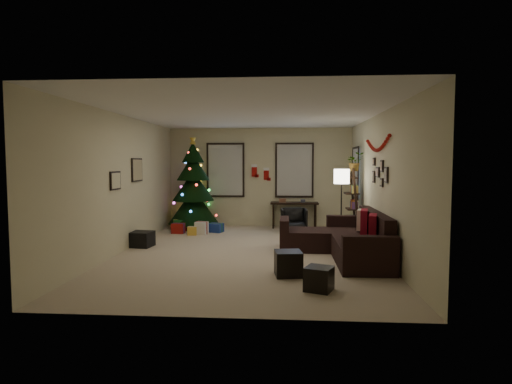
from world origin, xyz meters
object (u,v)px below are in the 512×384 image
christmas_tree (193,189)px  desk_chair (294,220)px  sofa (345,241)px  bookshelf (354,204)px  desk (294,205)px

christmas_tree → desk_chair: 2.81m
christmas_tree → desk_chair: christmas_tree is taller
sofa → bookshelf: bearing=76.7°
desk → desk_chair: size_ratio=2.11×
christmas_tree → bookshelf: bearing=-16.9°
desk_chair → desk: bearing=84.4°
bookshelf → sofa: bearing=-103.3°
desk → desk_chair: desk is taller
desk → christmas_tree: bearing=-175.1°
sofa → bookshelf: bookshelf is taller
desk → bookshelf: 2.00m
desk_chair → bookshelf: bearing=-34.0°
christmas_tree → desk_chair: size_ratio=4.13×
desk_chair → bookshelf: bookshelf is taller
christmas_tree → desk_chair: (2.68, -0.42, -0.74)m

